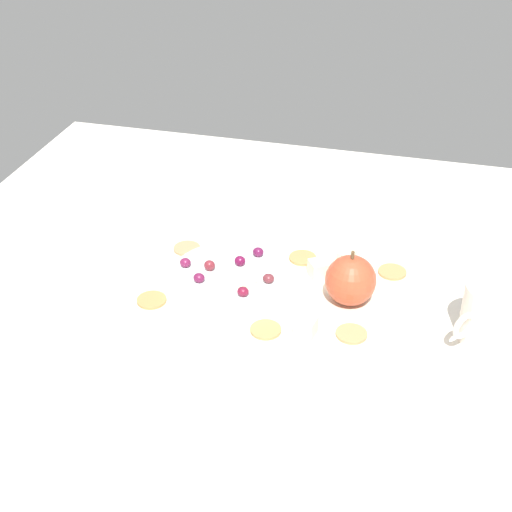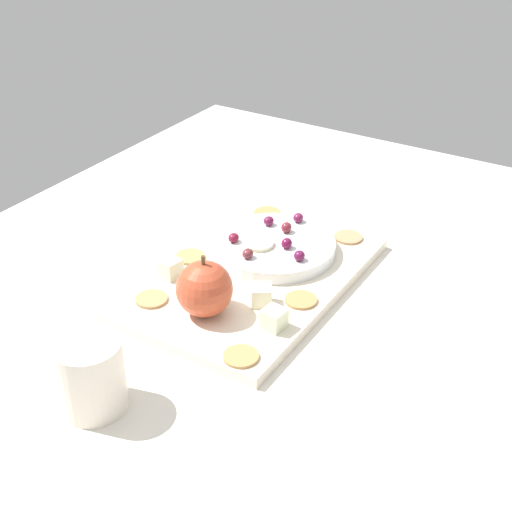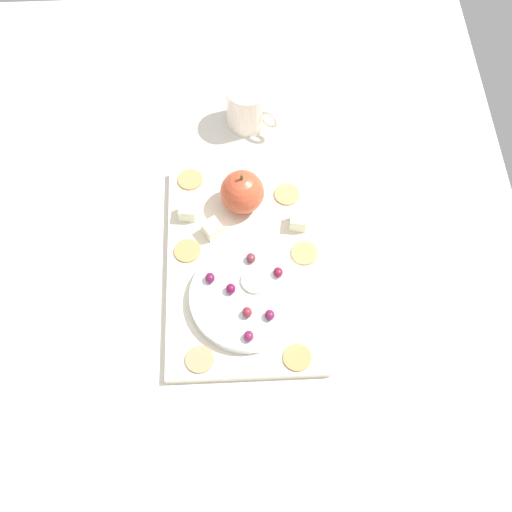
{
  "view_description": "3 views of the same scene",
  "coord_description": "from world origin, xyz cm",
  "px_view_note": "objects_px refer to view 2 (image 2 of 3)",
  "views": [
    {
      "loc": [
        17.74,
        -92.08,
        69.8
      ],
      "look_at": [
        -5.6,
        -2.62,
        10.16
      ],
      "focal_mm": 51.72,
      "sensor_mm": 36.0,
      "label": 1
    },
    {
      "loc": [
        71.01,
        42.27,
        60.4
      ],
      "look_at": [
        -0.57,
        -1.93,
        9.86
      ],
      "focal_mm": 50.49,
      "sensor_mm": 36.0,
      "label": 2
    },
    {
      "loc": [
        -51.66,
        -3.56,
        99.33
      ],
      "look_at": [
        -3.75,
        -5.67,
        9.87
      ],
      "focal_mm": 45.39,
      "sensor_mm": 36.0,
      "label": 3
    }
  ],
  "objects_px": {
    "cheese_cube_1": "(261,295)",
    "grape_2": "(299,256)",
    "grape_5": "(286,227)",
    "apple_slice_0": "(258,244)",
    "cheese_cube_2": "(274,319)",
    "cracker_0": "(152,299)",
    "cracker_2": "(301,300)",
    "cracker_4": "(267,213)",
    "grape_1": "(287,243)",
    "grape_4": "(248,254)",
    "cheese_cube_0": "(170,268)",
    "cracker_5": "(348,237)",
    "cup": "(90,374)",
    "cracker_3": "(190,257)",
    "grape_3": "(234,238)",
    "serving_dish": "(274,247)",
    "cracker_1": "(241,356)",
    "apple_whole": "(204,289)",
    "platter": "(253,278)",
    "grape_0": "(269,221)",
    "grape_6": "(298,218)"
  },
  "relations": [
    {
      "from": "cheese_cube_1",
      "to": "grape_2",
      "type": "relative_size",
      "value": 1.57
    },
    {
      "from": "cheese_cube_1",
      "to": "grape_5",
      "type": "xyz_separation_m",
      "value": [
        -0.16,
        -0.05,
        0.01
      ]
    },
    {
      "from": "apple_slice_0",
      "to": "cheese_cube_2",
      "type": "bearing_deg",
      "value": 37.98
    },
    {
      "from": "cracker_0",
      "to": "cracker_2",
      "type": "height_order",
      "value": "same"
    },
    {
      "from": "cracker_4",
      "to": "grape_5",
      "type": "xyz_separation_m",
      "value": [
        0.07,
        0.07,
        0.03
      ]
    },
    {
      "from": "grape_2",
      "to": "grape_5",
      "type": "xyz_separation_m",
      "value": [
        -0.06,
        -0.06,
        0.0
      ]
    },
    {
      "from": "cheese_cube_2",
      "to": "grape_1",
      "type": "bearing_deg",
      "value": -155.78
    },
    {
      "from": "grape_4",
      "to": "grape_5",
      "type": "relative_size",
      "value": 1.0
    },
    {
      "from": "cheese_cube_0",
      "to": "grape_1",
      "type": "distance_m",
      "value": 0.17
    },
    {
      "from": "cracker_5",
      "to": "cup",
      "type": "height_order",
      "value": "cup"
    },
    {
      "from": "cracker_3",
      "to": "grape_3",
      "type": "xyz_separation_m",
      "value": [
        -0.05,
        0.05,
        0.02
      ]
    },
    {
      "from": "cheese_cube_1",
      "to": "serving_dish",
      "type": "bearing_deg",
      "value": -156.93
    },
    {
      "from": "grape_4",
      "to": "cracker_0",
      "type": "bearing_deg",
      "value": -26.76
    },
    {
      "from": "cheese_cube_2",
      "to": "cracker_1",
      "type": "xyz_separation_m",
      "value": [
        0.07,
        -0.0,
        -0.01
      ]
    },
    {
      "from": "apple_whole",
      "to": "grape_5",
      "type": "xyz_separation_m",
      "value": [
        -0.21,
        -0.0,
        -0.01
      ]
    },
    {
      "from": "cracker_4",
      "to": "apple_slice_0",
      "type": "relative_size",
      "value": 0.96
    },
    {
      "from": "cracker_4",
      "to": "cracker_5",
      "type": "distance_m",
      "value": 0.15
    },
    {
      "from": "cheese_cube_2",
      "to": "cup",
      "type": "distance_m",
      "value": 0.24
    },
    {
      "from": "grape_2",
      "to": "grape_4",
      "type": "bearing_deg",
      "value": -63.5
    },
    {
      "from": "grape_3",
      "to": "grape_5",
      "type": "bearing_deg",
      "value": 142.43
    },
    {
      "from": "grape_4",
      "to": "platter",
      "type": "bearing_deg",
      "value": 65.95
    },
    {
      "from": "serving_dish",
      "to": "cracker_4",
      "type": "distance_m",
      "value": 0.12
    },
    {
      "from": "cheese_cube_2",
      "to": "grape_0",
      "type": "bearing_deg",
      "value": -147.54
    },
    {
      "from": "serving_dish",
      "to": "grape_2",
      "type": "bearing_deg",
      "value": 63.46
    },
    {
      "from": "cheese_cube_0",
      "to": "cheese_cube_2",
      "type": "distance_m",
      "value": 0.19
    },
    {
      "from": "cracker_0",
      "to": "cracker_5",
      "type": "relative_size",
      "value": 1.0
    },
    {
      "from": "platter",
      "to": "cheese_cube_2",
      "type": "relative_size",
      "value": 14.3
    },
    {
      "from": "cracker_4",
      "to": "grape_5",
      "type": "height_order",
      "value": "grape_5"
    },
    {
      "from": "cheese_cube_2",
      "to": "cracker_0",
      "type": "xyz_separation_m",
      "value": [
        0.03,
        -0.17,
        -0.01
      ]
    },
    {
      "from": "cheese_cube_2",
      "to": "cracker_2",
      "type": "relative_size",
      "value": 0.62
    },
    {
      "from": "platter",
      "to": "grape_6",
      "type": "height_order",
      "value": "grape_6"
    },
    {
      "from": "apple_whole",
      "to": "platter",
      "type": "bearing_deg",
      "value": 179.25
    },
    {
      "from": "cheese_cube_0",
      "to": "cracker_1",
      "type": "bearing_deg",
      "value": 61.15
    },
    {
      "from": "cheese_cube_1",
      "to": "platter",
      "type": "bearing_deg",
      "value": -139.48
    },
    {
      "from": "cracker_3",
      "to": "cracker_4",
      "type": "xyz_separation_m",
      "value": [
        -0.18,
        0.03,
        0.0
      ]
    },
    {
      "from": "grape_6",
      "to": "platter",
      "type": "bearing_deg",
      "value": 1.03
    },
    {
      "from": "grape_0",
      "to": "grape_3",
      "type": "relative_size",
      "value": 1.0
    },
    {
      "from": "apple_whole",
      "to": "grape_4",
      "type": "xyz_separation_m",
      "value": [
        -0.12,
        -0.01,
        -0.01
      ]
    },
    {
      "from": "grape_2",
      "to": "apple_slice_0",
      "type": "height_order",
      "value": "grape_2"
    },
    {
      "from": "cracker_2",
      "to": "grape_0",
      "type": "relative_size",
      "value": 2.54
    },
    {
      "from": "cracker_5",
      "to": "cheese_cube_1",
      "type": "bearing_deg",
      "value": -5.82
    },
    {
      "from": "cracker_1",
      "to": "cracker_5",
      "type": "xyz_separation_m",
      "value": [
        -0.33,
        -0.02,
        0.0
      ]
    },
    {
      "from": "grape_1",
      "to": "cup",
      "type": "distance_m",
      "value": 0.37
    },
    {
      "from": "platter",
      "to": "grape_5",
      "type": "bearing_deg",
      "value": -179.05
    },
    {
      "from": "grape_5",
      "to": "apple_slice_0",
      "type": "relative_size",
      "value": 0.38
    },
    {
      "from": "cracker_2",
      "to": "grape_1",
      "type": "distance_m",
      "value": 0.11
    },
    {
      "from": "grape_4",
      "to": "grape_5",
      "type": "xyz_separation_m",
      "value": [
        -0.09,
        0.01,
        0.0
      ]
    },
    {
      "from": "apple_whole",
      "to": "grape_4",
      "type": "height_order",
      "value": "apple_whole"
    },
    {
      "from": "apple_whole",
      "to": "cracker_4",
      "type": "bearing_deg",
      "value": -165.33
    },
    {
      "from": "grape_4",
      "to": "grape_6",
      "type": "bearing_deg",
      "value": 176.22
    }
  ]
}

